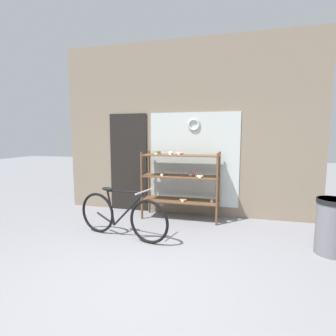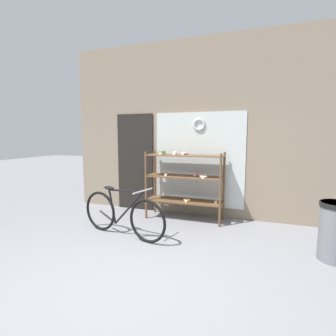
% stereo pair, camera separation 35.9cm
% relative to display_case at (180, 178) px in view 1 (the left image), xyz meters
% --- Properties ---
extents(ground_plane, '(30.00, 30.00, 0.00)m').
position_rel_display_case_xyz_m(ground_plane, '(0.00, -2.36, -0.81)').
color(ground_plane, gray).
extents(storefront_facade, '(5.28, 0.13, 3.54)m').
position_rel_display_case_xyz_m(storefront_facade, '(-0.03, 0.38, 0.91)').
color(storefront_facade, gray).
rests_on(storefront_facade, ground_plane).
extents(display_case, '(1.49, 0.49, 1.33)m').
position_rel_display_case_xyz_m(display_case, '(0.00, 0.00, 0.00)').
color(display_case, brown).
rests_on(display_case, ground_plane).
extents(bicycle, '(1.67, 0.53, 0.81)m').
position_rel_display_case_xyz_m(bicycle, '(-0.70, -1.21, -0.45)').
color(bicycle, black).
rests_on(bicycle, ground_plane).
extents(trash_bin, '(0.42, 0.42, 0.78)m').
position_rel_display_case_xyz_m(trash_bin, '(2.35, -1.01, -0.39)').
color(trash_bin, slate).
rests_on(trash_bin, ground_plane).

